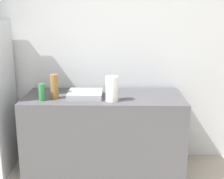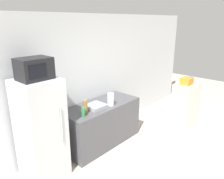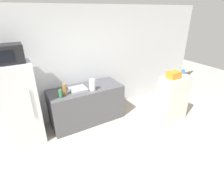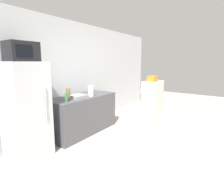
{
  "view_description": "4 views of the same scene",
  "coord_description": "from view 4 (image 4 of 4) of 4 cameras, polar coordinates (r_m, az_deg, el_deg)",
  "views": [
    {
      "loc": [
        0.37,
        -0.92,
        1.74
      ],
      "look_at": [
        0.32,
        1.61,
        1.1
      ],
      "focal_mm": 50.0,
      "sensor_mm": 36.0,
      "label": 1
    },
    {
      "loc": [
        -2.65,
        -0.64,
        2.48
      ],
      "look_at": [
        0.21,
        1.95,
        1.24
      ],
      "focal_mm": 35.0,
      "sensor_mm": 36.0,
      "label": 2
    },
    {
      "loc": [
        -1.1,
        -1.16,
        2.5
      ],
      "look_at": [
        0.7,
        1.87,
        0.87
      ],
      "focal_mm": 28.0,
      "sensor_mm": 36.0,
      "label": 3
    },
    {
      "loc": [
        -2.62,
        -0.61,
        1.64
      ],
      "look_at": [
        0.43,
        1.56,
        1.05
      ],
      "focal_mm": 28.0,
      "sensor_mm": 36.0,
      "label": 4
    }
  ],
  "objects": [
    {
      "name": "ground_plane",
      "position": [
        3.15,
        20.59,
        -23.06
      ],
      "size": [
        14.0,
        14.0,
        0.0
      ],
      "primitive_type": "plane",
      "color": "#B2A899"
    },
    {
      "name": "refrigerator",
      "position": [
        3.34,
        -26.23,
        -6.13
      ],
      "size": [
        0.62,
        0.65,
        1.65
      ],
      "color": "silver",
      "rests_on": "ground_plane"
    },
    {
      "name": "jar",
      "position": [
        5.34,
        13.85,
        3.55
      ],
      "size": [
        0.09,
        0.09,
        0.1
      ],
      "primitive_type": "cylinder",
      "color": "#336BB2",
      "rests_on": "shelf_cabinet"
    },
    {
      "name": "basket",
      "position": [
        4.91,
        13.04,
        3.42
      ],
      "size": [
        0.28,
        0.21,
        0.15
      ],
      "primitive_type": "cube",
      "color": "orange",
      "rests_on": "shelf_cabinet"
    },
    {
      "name": "bottle_short",
      "position": [
        3.56,
        -14.65,
        -2.55
      ],
      "size": [
        0.06,
        0.06,
        0.17
      ],
      "primitive_type": "cylinder",
      "color": "#2D7F42",
      "rests_on": "counter"
    },
    {
      "name": "shelf_cabinet",
      "position": [
        5.13,
        13.06,
        -3.47
      ],
      "size": [
        0.69,
        0.39,
        1.11
      ],
      "primitive_type": "cube",
      "color": "silver",
      "rests_on": "ground_plane"
    },
    {
      "name": "bottle_tall",
      "position": [
        3.68,
        -14.09,
        -1.52
      ],
      "size": [
        0.08,
        0.08,
        0.25
      ],
      "primitive_type": "cylinder",
      "color": "olive",
      "rests_on": "counter"
    },
    {
      "name": "sink_basin",
      "position": [
        3.94,
        -11.16,
        -2.15
      ],
      "size": [
        0.35,
        0.33,
        0.06
      ],
      "primitive_type": "cube",
      "color": "#9EA3A8",
      "rests_on": "counter"
    },
    {
      "name": "paper_towel_roll",
      "position": [
        4.03,
        -6.96,
        -0.43
      ],
      "size": [
        0.13,
        0.13,
        0.25
      ],
      "primitive_type": "cylinder",
      "color": "white",
      "rests_on": "counter"
    },
    {
      "name": "counter",
      "position": [
        4.22,
        -9.48,
        -7.83
      ],
      "size": [
        1.68,
        0.69,
        0.86
      ],
      "primitive_type": "cube",
      "color": "#4C4C51",
      "rests_on": "ground_plane"
    },
    {
      "name": "microwave",
      "position": [
        3.24,
        -27.45,
        10.94
      ],
      "size": [
        0.47,
        0.36,
        0.32
      ],
      "color": "black",
      "rests_on": "refrigerator"
    },
    {
      "name": "wall_back",
      "position": [
        4.2,
        -15.89,
        3.98
      ],
      "size": [
        8.0,
        0.06,
        2.6
      ],
      "primitive_type": "cube",
      "color": "silver",
      "rests_on": "ground_plane"
    }
  ]
}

